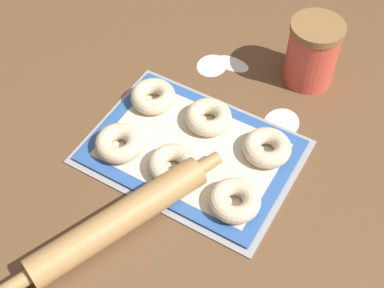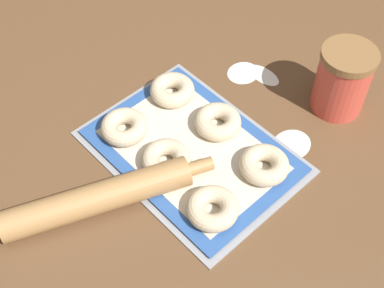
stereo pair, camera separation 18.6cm
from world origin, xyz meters
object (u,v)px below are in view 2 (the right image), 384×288
object	(u,v)px
bagel_front_center	(166,159)
rolling_pin	(97,198)
bagel_back_center	(217,121)
bagel_back_left	(172,90)
bagel_back_right	(264,165)
flour_canister	(343,80)
bagel_front_left	(124,127)
bagel_front_right	(213,208)
baking_tray	(192,151)

from	to	relation	value
bagel_front_center	rolling_pin	world-z (taller)	rolling_pin
bagel_front_center	bagel_back_center	xyz separation A→B (m)	(-0.00, 0.14, 0.00)
bagel_back_left	bagel_back_right	distance (m)	0.26
bagel_front_center	bagel_back_right	xyz separation A→B (m)	(0.14, 0.13, 0.00)
bagel_front_center	flour_canister	distance (m)	0.39
bagel_front_left	bagel_front_right	bearing A→B (deg)	-0.58
bagel_front_center	bagel_front_right	bearing A→B (deg)	-4.51
bagel_front_right	bagel_back_left	xyz separation A→B (m)	(-0.27, 0.14, 0.00)
bagel_front_center	bagel_back_right	bearing A→B (deg)	42.62
bagel_front_center	bagel_back_right	size ratio (longest dim) A/B	1.00
bagel_back_center	baking_tray	bearing A→B (deg)	-83.40
baking_tray	bagel_front_left	distance (m)	0.14
bagel_front_left	bagel_front_right	world-z (taller)	same
bagel_front_center	bagel_front_right	size ratio (longest dim) A/B	1.00
bagel_front_left	bagel_back_center	distance (m)	0.19
bagel_back_left	bagel_back_right	world-z (taller)	same
bagel_back_left	flour_canister	bearing A→B (deg)	44.40
bagel_front_left	bagel_back_center	xyz separation A→B (m)	(0.11, 0.15, 0.00)
bagel_front_left	bagel_front_center	bearing A→B (deg)	4.15
bagel_back_right	rolling_pin	world-z (taller)	rolling_pin
bagel_front_center	rolling_pin	xyz separation A→B (m)	(-0.02, -0.15, 0.00)
bagel_front_right	bagel_back_left	world-z (taller)	same
bagel_back_left	flour_canister	size ratio (longest dim) A/B	0.64
bagel_front_right	flour_canister	bearing A→B (deg)	92.65
bagel_back_left	flour_canister	distance (m)	0.35
bagel_back_center	bagel_back_right	world-z (taller)	same
baking_tray	bagel_front_right	bearing A→B (deg)	-28.87
baking_tray	bagel_front_center	world-z (taller)	bagel_front_center
bagel_back_center	bagel_front_left	bearing A→B (deg)	-128.05
bagel_front_left	bagel_back_right	world-z (taller)	same
rolling_pin	flour_canister	bearing A→B (deg)	75.10
bagel_front_right	bagel_back_center	distance (m)	0.20
bagel_front_left	flour_canister	bearing A→B (deg)	58.09
bagel_front_center	rolling_pin	bearing A→B (deg)	-96.52
bagel_back_left	rolling_pin	xyz separation A→B (m)	(0.11, -0.28, 0.00)
bagel_front_right	flour_canister	distance (m)	0.39
baking_tray	rolling_pin	distance (m)	0.21
bagel_back_right	bagel_back_left	bearing A→B (deg)	179.43
bagel_front_left	rolling_pin	distance (m)	0.17
bagel_back_center	flour_canister	world-z (taller)	flour_canister
bagel_front_right	bagel_back_left	size ratio (longest dim) A/B	1.00
bagel_front_left	flour_canister	distance (m)	0.45
bagel_front_center	bagel_front_left	bearing A→B (deg)	-175.85
bagel_front_left	bagel_back_left	bearing A→B (deg)	94.58
bagel_front_right	rolling_pin	bearing A→B (deg)	-138.68
baking_tray	bagel_back_right	size ratio (longest dim) A/B	4.29
bagel_back_left	bagel_back_center	bearing A→B (deg)	3.93
flour_canister	bagel_back_center	bearing A→B (deg)	-117.60
bagel_back_center	bagel_back_right	bearing A→B (deg)	-4.64
bagel_front_right	bagel_front_left	bearing A→B (deg)	179.42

